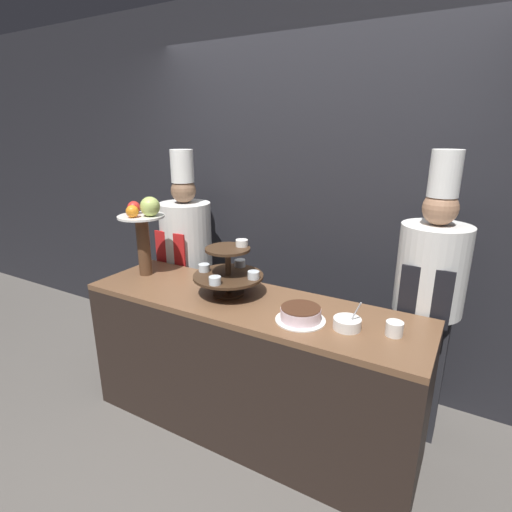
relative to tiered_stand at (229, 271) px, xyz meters
The scene contains 10 objects.
ground_plane 1.11m from the tiered_stand, 65.35° to the right, with size 14.00×14.00×0.00m, color #5B5651.
wall_back 0.94m from the tiered_stand, 80.07° to the left, with size 10.00×0.06×2.80m.
buffet_counter 0.62m from the tiered_stand, 11.23° to the right, with size 2.08×0.60×0.90m.
tiered_stand is the anchor object (origin of this frame).
fruit_pedestal 0.71m from the tiered_stand, behind, with size 0.31×0.31×0.55m.
cake_round 0.55m from the tiered_stand, 12.12° to the right, with size 0.27×0.27×0.08m.
cup_white 0.99m from the tiered_stand, ahead, with size 0.09×0.09×0.07m.
serving_bowl_near 0.78m from the tiered_stand, ahead, with size 0.14×0.14×0.16m.
chef_left 0.87m from the tiered_stand, 146.41° to the left, with size 0.40×0.40×1.72m.
chef_center_left 1.18m from the tiered_stand, 23.95° to the left, with size 0.38×0.38×1.77m.
Camera 1 is at (1.12, -1.56, 1.87)m, focal length 28.00 mm.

